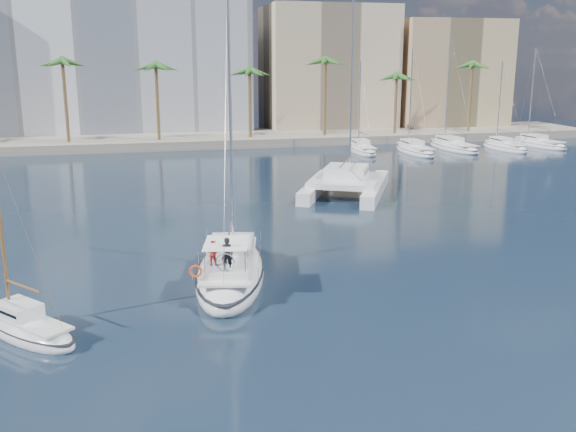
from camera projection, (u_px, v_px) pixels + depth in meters
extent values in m
plane|color=black|center=(309.00, 286.00, 34.75)|extent=(160.00, 160.00, 0.00)
cube|color=gray|center=(198.00, 139.00, 92.21)|extent=(120.00, 14.00, 1.20)
cube|color=silver|center=(108.00, 44.00, 97.63)|extent=(42.00, 16.00, 28.00)
cube|color=#C8B090|center=(327.00, 71.00, 103.41)|extent=(20.00, 14.00, 20.00)
cube|color=tan|center=(446.00, 77.00, 106.26)|extent=(18.00, 12.00, 18.00)
cylinder|color=brown|center=(200.00, 109.00, 87.32)|extent=(0.44, 0.44, 10.50)
sphere|color=#2C5D22|center=(198.00, 69.00, 86.06)|extent=(3.60, 3.60, 3.60)
cylinder|color=brown|center=(430.00, 105.00, 94.97)|extent=(0.44, 0.44, 10.50)
sphere|color=#2C5D22|center=(431.00, 68.00, 93.71)|extent=(3.60, 3.60, 3.60)
ellipsoid|color=white|center=(231.00, 274.00, 35.56)|extent=(6.03, 12.08, 2.40)
ellipsoid|color=black|center=(231.00, 268.00, 35.48)|extent=(6.09, 12.19, 0.18)
cube|color=silver|center=(230.00, 259.00, 35.13)|extent=(4.38, 9.03, 0.12)
cube|color=silver|center=(231.00, 246.00, 36.33)|extent=(3.22, 4.22, 0.60)
cube|color=black|center=(231.00, 246.00, 36.33)|extent=(3.14, 3.79, 0.14)
cylinder|color=#B7BABF|center=(230.00, 115.00, 35.88)|extent=(0.15, 0.15, 15.16)
cylinder|color=#B7BABF|center=(230.00, 230.00, 35.08)|extent=(1.09, 4.59, 0.11)
cube|color=silver|center=(227.00, 268.00, 32.91)|extent=(2.75, 3.29, 0.36)
cube|color=white|center=(226.00, 243.00, 32.47)|extent=(2.75, 3.29, 0.04)
torus|color=silver|center=(225.00, 262.00, 31.67)|extent=(0.95, 0.26, 0.96)
torus|color=red|center=(196.00, 271.00, 31.28)|extent=(0.66, 0.32, 0.64)
imported|color=black|center=(227.00, 254.00, 31.94)|extent=(0.70, 0.57, 1.67)
imported|color=#AC201A|center=(213.00, 253.00, 32.66)|extent=(0.80, 0.76, 1.31)
ellipsoid|color=white|center=(28.00, 332.00, 28.38)|extent=(5.55, 6.03, 1.47)
ellipsoid|color=black|center=(28.00, 327.00, 28.33)|extent=(5.61, 6.08, 0.18)
cube|color=silver|center=(29.00, 320.00, 28.18)|extent=(4.11, 4.47, 0.12)
cube|color=silver|center=(19.00, 309.00, 28.51)|extent=(2.33, 2.41, 0.60)
cube|color=black|center=(19.00, 309.00, 28.50)|extent=(2.19, 2.24, 0.14)
cylinder|color=brown|center=(1.00, 229.00, 28.06)|extent=(0.15, 0.15, 7.72)
cylinder|color=brown|center=(23.00, 286.00, 27.91)|extent=(1.72, 1.99, 0.11)
cube|color=white|center=(318.00, 186.00, 59.04)|extent=(6.96, 12.17, 1.10)
cube|color=white|center=(375.00, 188.00, 57.83)|extent=(6.96, 12.17, 1.10)
cube|color=silver|center=(345.00, 180.00, 57.64)|extent=(8.52, 9.07, 0.50)
cube|color=silver|center=(347.00, 171.00, 58.09)|extent=(4.97, 5.11, 1.00)
cube|color=black|center=(347.00, 171.00, 58.08)|extent=(4.75, 4.65, 0.18)
cylinder|color=#B7BABF|center=(352.00, 78.00, 57.97)|extent=(0.18, 0.18, 17.39)
ellipsoid|color=silver|center=(209.00, 258.00, 38.35)|extent=(0.20, 0.39, 0.18)
sphere|color=silver|center=(209.00, 257.00, 38.52)|extent=(0.10, 0.10, 0.10)
cube|color=gray|center=(205.00, 258.00, 38.28)|extent=(0.44, 0.16, 0.11)
cube|color=gray|center=(214.00, 257.00, 38.41)|extent=(0.44, 0.16, 0.11)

